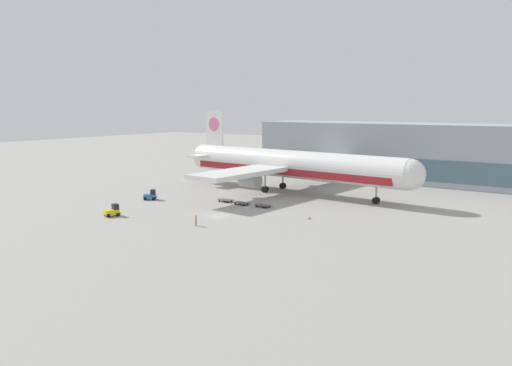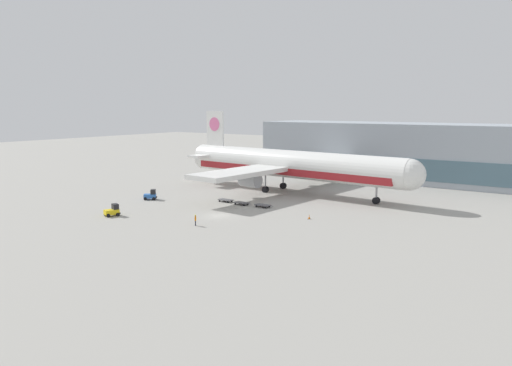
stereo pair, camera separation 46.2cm
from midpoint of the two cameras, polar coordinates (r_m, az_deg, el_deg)
ground_plane at (r=83.66m, az=-4.18°, el=-3.76°), size 400.00×400.00×0.00m
terminal_building at (r=126.97m, az=20.43°, el=3.18°), size 90.00×18.20×14.00m
airplane_main at (r=105.63m, az=3.72°, el=2.07°), size 58.07×48.49×17.00m
baggage_tug_foreground at (r=86.49m, az=-15.93°, el=-3.07°), size 2.32×2.77×2.00m
baggage_tug_mid at (r=99.79m, az=-11.80°, el=-1.37°), size 2.79×2.66×2.00m
baggage_dolly_lead at (r=95.52m, az=-3.34°, el=-1.94°), size 3.71×1.55×0.48m
baggage_dolly_second at (r=92.58m, az=-1.52°, el=-2.27°), size 3.71×1.55×0.48m
baggage_dolly_third at (r=90.38m, az=0.94°, el=-2.54°), size 3.71×1.55×0.48m
ground_crew_near at (r=76.92m, az=-6.77°, el=-4.14°), size 0.39×0.47×1.72m
traffic_cone_near at (r=81.48m, az=6.26°, el=-3.86°), size 0.40×0.40×0.74m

